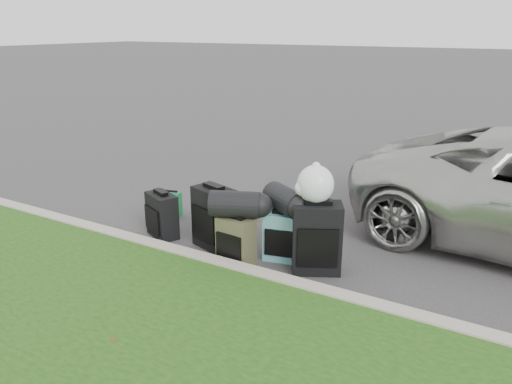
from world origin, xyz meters
The scene contains 12 objects.
ground centered at (0.00, 0.00, 0.00)m, with size 120.00×120.00×0.00m, color #383535.
curb centered at (0.00, -1.00, 0.07)m, with size 120.00×0.18×0.15m, color #9E937F.
suitcase_small_black centered at (-1.06, -0.53, 0.28)m, with size 0.46×0.25×0.57m, color black.
suitcase_large_black_left centered at (-0.30, -0.46, 0.38)m, with size 0.52×0.31×0.75m, color black.
suitcase_olive centered at (0.17, -0.71, 0.28)m, with size 0.40×0.25×0.55m, color #3A3A23.
suitcase_teal centered at (0.57, -0.36, 0.29)m, with size 0.40×0.24×0.57m, color teal.
suitcase_large_black_right centered at (1.03, -0.43, 0.39)m, with size 0.52×0.31×0.79m, color black.
tote_green centered at (-1.44, 0.06, 0.17)m, with size 0.30×0.24×0.34m, color #186F35.
tote_navy centered at (-0.70, 0.63, 0.15)m, with size 0.28×0.22×0.30m, color navy.
duffel_left centered at (0.14, -0.68, 0.70)m, with size 0.30×0.30×0.56m, color black.
duffel_right centered at (0.58, -0.31, 0.72)m, with size 0.30×0.30×0.53m, color black.
trash_bag centered at (0.97, -0.39, 0.99)m, with size 0.40×0.40×0.40m, color white.
Camera 1 is at (2.96, -5.06, 2.59)m, focal length 35.00 mm.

